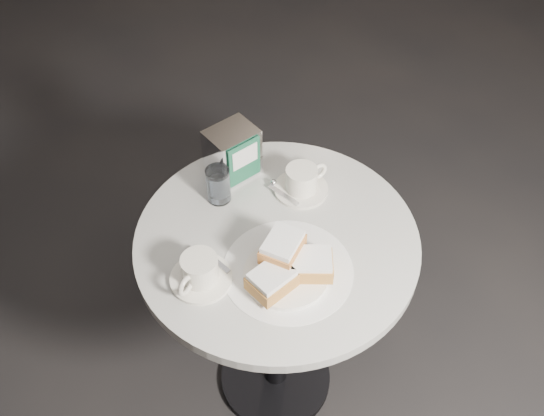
{
  "coord_description": "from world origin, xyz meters",
  "views": [
    {
      "loc": [
        -0.58,
        -0.76,
        1.88
      ],
      "look_at": [
        0.0,
        0.02,
        0.83
      ],
      "focal_mm": 40.0,
      "sensor_mm": 36.0,
      "label": 1
    }
  ],
  "objects": [
    {
      "name": "napkin_dispenser",
      "position": [
        0.04,
        0.25,
        0.82
      ],
      "size": [
        0.13,
        0.11,
        0.14
      ],
      "rotation": [
        0.0,
        0.0,
        0.04
      ],
      "color": "white",
      "rests_on": "cafe_table"
    },
    {
      "name": "water_glass_right",
      "position": [
        0.03,
        0.24,
        0.8
      ],
      "size": [
        0.08,
        0.08,
        0.11
      ],
      "rotation": [
        0.0,
        0.0,
        -0.23
      ],
      "color": "white",
      "rests_on": "cafe_table"
    },
    {
      "name": "coffee_cup_right",
      "position": [
        0.15,
        0.09,
        0.78
      ],
      "size": [
        0.16,
        0.15,
        0.07
      ],
      "rotation": [
        0.0,
        0.0,
        -0.08
      ],
      "color": "silver",
      "rests_on": "cafe_table"
    },
    {
      "name": "ground",
      "position": [
        0.0,
        0.0,
        0.0
      ],
      "size": [
        7.0,
        7.0,
        0.0
      ],
      "primitive_type": "plane",
      "color": "black",
      "rests_on": "ground"
    },
    {
      "name": "beignet_plate",
      "position": [
        -0.05,
        -0.11,
        0.78
      ],
      "size": [
        0.24,
        0.24,
        0.1
      ],
      "rotation": [
        0.0,
        0.0,
        -0.21
      ],
      "color": "white",
      "rests_on": "cafe_table"
    },
    {
      "name": "cafe_table",
      "position": [
        0.0,
        0.0,
        0.55
      ],
      "size": [
        0.7,
        0.7,
        0.74
      ],
      "color": "black",
      "rests_on": "ground"
    },
    {
      "name": "sugar_spill",
      "position": [
        -0.04,
        -0.1,
        0.75
      ],
      "size": [
        0.35,
        0.35,
        0.0
      ],
      "primitive_type": "cylinder",
      "rotation": [
        0.0,
        0.0,
        -0.15
      ],
      "color": "white",
      "rests_on": "cafe_table"
    },
    {
      "name": "water_glass_left",
      "position": [
        -0.04,
        0.19,
        0.79
      ],
      "size": [
        0.06,
        0.06,
        0.1
      ],
      "rotation": [
        0.0,
        0.0,
        -0.05
      ],
      "color": "white",
      "rests_on": "cafe_table"
    },
    {
      "name": "coffee_cup_left",
      "position": [
        -0.22,
        -0.0,
        0.78
      ],
      "size": [
        0.19,
        0.19,
        0.08
      ],
      "rotation": [
        0.0,
        0.0,
        0.41
      ],
      "color": "white",
      "rests_on": "cafe_table"
    }
  ]
}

